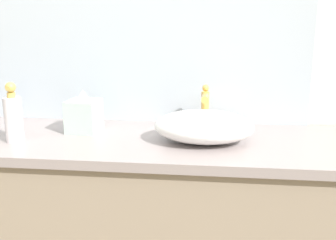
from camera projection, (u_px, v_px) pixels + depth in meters
The scene contains 6 objects.
bathroom_wall_rear at pixel (168, 31), 1.74m from camera, with size 6.00×0.06×2.60m, color silver.
wall_mirror_panel at pixel (144, 14), 1.69m from camera, with size 1.40×0.01×0.93m, color #B2BCC6.
sink_basin at pixel (204, 126), 1.49m from camera, with size 0.37×0.27×0.12m, color white.
faucet at pixel (205, 105), 1.62m from camera, with size 0.03×0.13×0.18m.
lotion_bottle at pixel (13, 117), 1.48m from camera, with size 0.07×0.07×0.22m.
tissue_box at pixel (84, 114), 1.62m from camera, with size 0.13×0.13×0.17m.
Camera 1 is at (0.20, -1.04, 1.35)m, focal length 43.21 mm.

